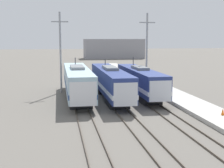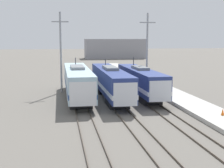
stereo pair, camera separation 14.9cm
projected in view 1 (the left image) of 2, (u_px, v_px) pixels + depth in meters
The scene contains 12 objects.
ground_plane at pixel (123, 112), 33.28m from camera, with size 400.00×400.00×0.00m, color #666059.
rail_pair_far_left at pixel (83, 113), 32.55m from camera, with size 1.51×120.00×0.15m.
rail_pair_center at pixel (123, 112), 33.27m from camera, with size 1.51×120.00×0.15m.
rail_pair_far_right at pixel (161, 110), 33.99m from camera, with size 1.51×120.00×0.15m.
locomotive_far_left at pixel (78, 82), 40.42m from camera, with size 3.06×19.10×5.10m.
locomotive_center at pixel (111, 82), 40.46m from camera, with size 2.74×19.23×4.86m.
locomotive_far_right at pixel (141, 81), 41.95m from camera, with size 2.77×17.58×5.13m.
catenary_tower_left at pixel (60, 51), 44.59m from camera, with size 2.40×0.27×11.53m.
catenary_tower_right at pixel (147, 50), 46.76m from camera, with size 2.40×0.27×11.53m.
platform at pixel (198, 107), 34.71m from camera, with size 4.00×120.00×0.42m.
traffic_cone at pixel (223, 112), 30.30m from camera, with size 0.32×0.32×0.68m.
depot_building at pixel (114, 49), 121.64m from camera, with size 22.90×9.32×7.55m.
Camera 1 is at (-6.69, -31.81, 7.84)m, focal length 50.00 mm.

